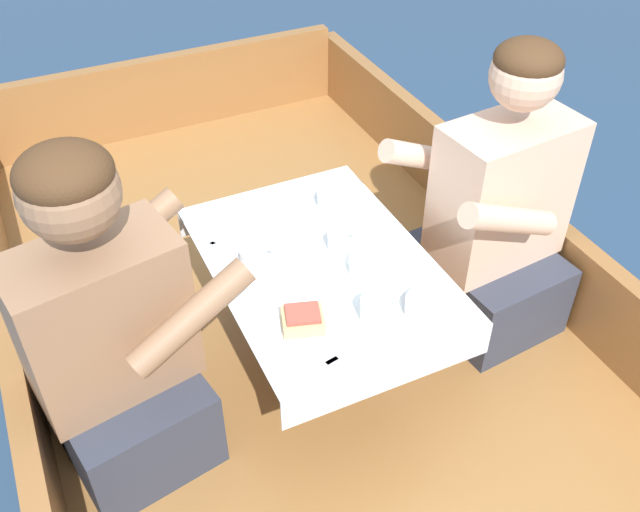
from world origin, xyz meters
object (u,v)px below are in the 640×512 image
object	(u,v)px
person_starboard	(495,222)
sandwich	(303,319)
coffee_cup_port	(254,258)
coffee_cup_starboard	(376,309)
coffee_cup_center	(339,240)
person_port	(112,341)

from	to	relation	value
person_starboard	sandwich	distance (m)	0.77
coffee_cup_port	coffee_cup_starboard	xyz separation A→B (m)	(0.20, -0.33, 0.01)
coffee_cup_center	sandwich	bearing A→B (deg)	-132.12
sandwich	coffee_cup_center	world-z (taller)	sandwich
person_port	coffee_cup_port	bearing A→B (deg)	1.14
coffee_cup_starboard	coffee_cup_center	distance (m)	0.30
person_starboard	coffee_cup_center	size ratio (longest dim) A/B	10.82
coffee_cup_starboard	coffee_cup_center	world-z (taller)	coffee_cup_starboard
person_port	sandwich	size ratio (longest dim) A/B	7.71
coffee_cup_starboard	coffee_cup_center	xyz separation A→B (m)	(0.04, 0.29, -0.01)
person_starboard	coffee_cup_center	bearing A→B (deg)	-10.26
person_starboard	coffee_cup_port	size ratio (longest dim) A/B	9.80
person_starboard	coffee_cup_starboard	bearing A→B (deg)	18.57
sandwich	coffee_cup_center	distance (m)	0.33
person_port	coffee_cup_center	xyz separation A→B (m)	(0.66, 0.05, 0.06)
person_port	coffee_cup_starboard	world-z (taller)	person_port
person_port	coffee_cup_port	xyz separation A→B (m)	(0.42, 0.09, 0.06)
sandwich	coffee_cup_port	distance (m)	0.28
coffee_cup_port	coffee_cup_starboard	world-z (taller)	coffee_cup_starboard
sandwich	person_port	bearing A→B (deg)	156.52
sandwich	coffee_cup_center	xyz separation A→B (m)	(0.22, 0.25, -0.00)
person_port	sandwich	distance (m)	0.49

